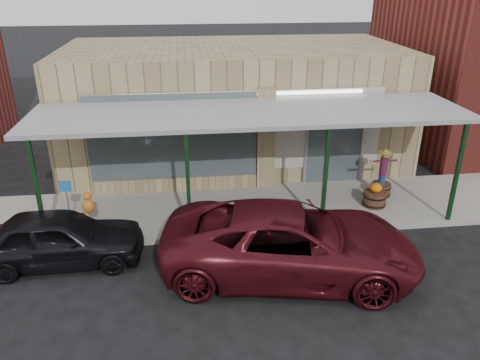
{
  "coord_description": "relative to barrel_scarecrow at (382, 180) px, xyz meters",
  "views": [
    {
      "loc": [
        -1.76,
        -8.78,
        6.59
      ],
      "look_at": [
        -0.41,
        2.6,
        1.49
      ],
      "focal_mm": 35.0,
      "sensor_mm": 36.0,
      "label": 1
    }
  ],
  "objects": [
    {
      "name": "handicap_sign",
      "position": [
        -9.2,
        -1.12,
        0.42
      ],
      "size": [
        0.31,
        0.05,
        1.47
      ],
      "rotation": [
        0.0,
        0.0,
        -0.09
      ],
      "color": "gray",
      "rests_on": "sidewalk"
    },
    {
      "name": "car_maroon",
      "position": [
        -3.67,
        -3.51,
        0.15
      ],
      "size": [
        6.39,
        3.79,
        1.66
      ],
      "primitive_type": "imported",
      "rotation": [
        0.0,
        0.0,
        1.39
      ],
      "color": "#490E15",
      "rests_on": "ground"
    },
    {
      "name": "parked_sedan",
      "position": [
        -9.18,
        -2.44,
        0.01
      ],
      "size": [
        4.07,
        1.89,
        1.49
      ],
      "rotation": [
        0.0,
        0.0,
        1.59
      ],
      "color": "black",
      "rests_on": "ground"
    },
    {
      "name": "barrel_scarecrow",
      "position": [
        0.0,
        0.0,
        0.0
      ],
      "size": [
        0.95,
        0.65,
        1.57
      ],
      "rotation": [
        0.0,
        0.0,
        0.07
      ],
      "color": "#543621",
      "rests_on": "sidewalk"
    },
    {
      "name": "barrel_pumpkin",
      "position": [
        -0.47,
        -0.66,
        -0.25
      ],
      "size": [
        0.73,
        0.73,
        0.79
      ],
      "rotation": [
        0.0,
        0.0,
        -0.09
      ],
      "color": "#543621",
      "rests_on": "sidewalk"
    },
    {
      "name": "awning",
      "position": [
        -4.2,
        -0.34,
        2.33
      ],
      "size": [
        12.0,
        3.0,
        3.04
      ],
      "color": "gray",
      "rests_on": "ground"
    },
    {
      "name": "storefront",
      "position": [
        -4.2,
        4.26,
        1.41
      ],
      "size": [
        12.0,
        6.25,
        4.2
      ],
      "color": "tan",
      "rests_on": "ground"
    },
    {
      "name": "ground",
      "position": [
        -4.2,
        -3.9,
        -0.68
      ],
      "size": [
        120.0,
        120.0,
        0.0
      ],
      "primitive_type": "plane",
      "color": "black",
      "rests_on": "ground"
    },
    {
      "name": "block_buildings_near",
      "position": [
        -2.19,
        5.3,
        3.09
      ],
      "size": [
        61.0,
        8.0,
        8.0
      ],
      "color": "maroon",
      "rests_on": "ground"
    },
    {
      "name": "sidewalk",
      "position": [
        -4.2,
        -0.3,
        -0.6
      ],
      "size": [
        40.0,
        3.2,
        0.15
      ],
      "primitive_type": "cube",
      "color": "gray",
      "rests_on": "ground"
    }
  ]
}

